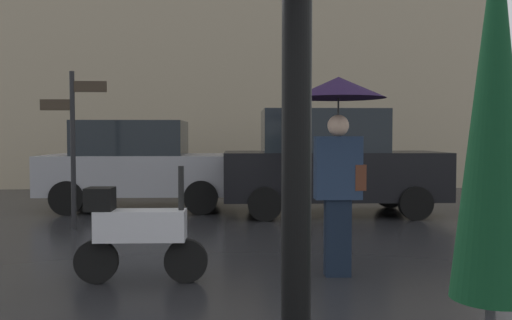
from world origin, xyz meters
TOP-DOWN VIEW (x-y plane):
  - folded_patio_umbrella_far at (1.08, -0.65)m, footprint 0.52×0.52m
  - pedestrian_with_umbrella at (1.27, 3.33)m, footprint 1.03×1.03m
  - parked_scooter at (-0.90, 3.11)m, footprint 1.40×0.32m
  - parked_car_left at (-1.92, 8.93)m, footprint 4.01×2.01m
  - parked_car_right at (1.98, 8.03)m, footprint 4.26×1.88m
  - street_signpost at (-2.54, 6.42)m, footprint 1.08×0.08m

SIDE VIEW (x-z plane):
  - parked_scooter at x=-0.90m, z-range -0.06..1.17m
  - parked_car_left at x=-1.92m, z-range 0.02..1.88m
  - parked_car_right at x=1.98m, z-range 0.00..2.05m
  - folded_patio_umbrella_far at x=1.08m, z-range 0.30..2.67m
  - street_signpost at x=-2.54m, z-range 0.29..2.89m
  - pedestrian_with_umbrella at x=1.27m, z-range 0.59..2.78m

